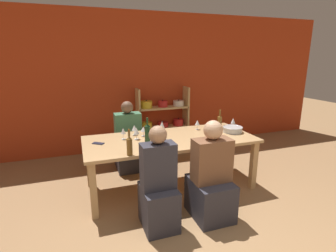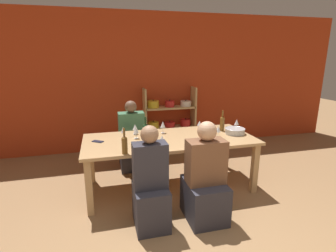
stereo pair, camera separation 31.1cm
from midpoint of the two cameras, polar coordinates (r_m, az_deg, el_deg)
The scene contains 22 objects.
wall_back_red at distance 5.32m, azimuth -9.18°, elevation 9.24°, with size 8.80×0.06×2.70m.
shelf_unit at distance 5.40m, azimuth -2.77°, elevation 0.29°, with size 1.06×0.30×1.25m.
dining_table at distance 3.69m, azimuth -1.90°, elevation -3.83°, with size 2.37×1.03×0.75m.
mixing_bowl at distance 4.03m, azimuth 11.75°, elevation -0.70°, with size 0.30×0.30×0.08m.
wine_bottle_green at distance 4.12m, azimuth 9.05°, elevation 0.90°, with size 0.07×0.07×0.32m.
wine_bottle_dark at distance 3.07m, azimuth -11.28°, elevation -4.16°, with size 0.07×0.07×0.31m.
wine_bottle_amber at distance 3.46m, azimuth -7.07°, elevation -1.51°, with size 0.07×0.07×0.34m.
wine_glass_red_a at distance 3.31m, azimuth -3.35°, elevation -2.89°, with size 0.07×0.07×0.14m.
wine_glass_red_b at distance 3.57m, azimuth 7.73°, elevation -1.58°, with size 0.07×0.07×0.15m.
wine_glass_empty_a at distance 3.76m, azimuth -7.75°, elevation -0.75°, with size 0.08×0.08×0.14m.
wine_glass_empty_b at distance 3.67m, azimuth -12.13°, elevation -1.14°, with size 0.07×0.07×0.16m.
wine_glass_empty_c at distance 3.83m, azimuth -9.67°, elevation -0.46°, with size 0.08×0.08×0.15m.
wine_glass_white_a at distance 4.24m, azimuth 11.97°, elevation 1.02°, with size 0.07×0.07×0.16m.
wine_glass_red_c at distance 3.63m, azimuth -9.34°, elevation -1.15°, with size 0.08×0.08×0.17m.
wine_glass_empty_d at distance 4.08m, azimuth 4.26°, elevation 0.68°, with size 0.07×0.07×0.15m.
wine_glass_red_d at distance 3.62m, azimuth -5.98°, elevation -1.39°, with size 0.07×0.07×0.14m.
wine_glass_white_b at distance 3.75m, azimuth 8.45°, elevation -0.48°, with size 0.07×0.07×0.17m.
wine_glass_red_e at distance 3.87m, azimuth -3.63°, elevation 0.21°, with size 0.08×0.08×0.18m.
cell_phone at distance 3.59m, azimuth -17.37°, elevation -3.67°, with size 0.16×0.14×0.01m.
person_near_a at distance 3.14m, azimuth 6.42°, elevation -12.30°, with size 0.43×0.54×1.18m.
person_far_a at distance 4.48m, azimuth -10.56°, elevation -4.12°, with size 0.42×0.53×1.16m.
person_near_b at distance 2.96m, azimuth -5.20°, elevation -13.98°, with size 0.37×0.46×1.17m.
Camera 1 is at (-1.10, -1.33, 1.86)m, focal length 28.00 mm.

